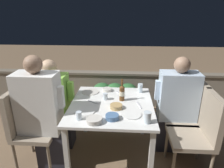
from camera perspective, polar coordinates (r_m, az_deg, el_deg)
ground_plane at (r=2.75m, az=-0.12°, el=-19.18°), size 16.00×16.00×0.00m
parapet_wall at (r=3.82m, az=1.35°, el=-1.28°), size 9.00×0.18×0.66m
dining_table at (r=2.39m, az=-0.13°, el=-7.43°), size 0.96×1.05×0.72m
planter_hedge at (r=3.39m, az=0.80°, el=-4.19°), size 0.79×0.47×0.60m
chair_left_near at (r=2.50m, az=-23.31°, el=-9.86°), size 0.45×0.45×0.95m
person_white_polo at (r=2.37m, az=-19.18°, el=-8.16°), size 0.51×0.26×1.33m
chair_left_far at (r=2.79m, az=-19.83°, el=-6.11°), size 0.45×0.45×0.95m
person_green_blouse at (r=2.70m, az=-15.81°, el=-5.68°), size 0.49×0.26×1.20m
chair_right_near at (r=2.39m, az=24.12°, el=-11.49°), size 0.45×0.45×0.95m
chair_right_far at (r=2.72m, az=21.50°, el=-7.07°), size 0.45×0.45×0.95m
person_blue_shirt at (r=2.64m, az=17.34°, el=-5.95°), size 0.52×0.26×1.25m
beer_bottle at (r=2.40m, az=2.87°, el=-2.42°), size 0.07×0.07×0.27m
plate_0 at (r=2.14m, az=5.42°, el=-8.61°), size 0.22×0.22×0.01m
plate_1 at (r=2.21m, az=-7.80°, el=-7.68°), size 0.23×0.23×0.01m
plate_2 at (r=2.69m, az=-6.21°, el=-2.26°), size 0.22×0.22×0.01m
bowl_0 at (r=2.71m, az=-1.38°, el=-1.54°), size 0.12×0.12×0.04m
bowl_1 at (r=2.00m, az=-5.12°, el=-10.12°), size 0.16×0.16×0.05m
bowl_2 at (r=2.04m, az=0.04°, el=-9.28°), size 0.14×0.14×0.05m
bowl_3 at (r=2.24m, az=1.21°, el=-6.35°), size 0.14×0.14×0.05m
glass_cup_0 at (r=2.05m, az=-9.45°, el=-8.90°), size 0.06×0.06×0.08m
glass_cup_1 at (r=2.45m, az=-1.94°, el=-3.57°), size 0.06×0.06×0.08m
glass_cup_2 at (r=2.68m, az=8.04°, el=-1.17°), size 0.06×0.06×0.12m
glass_cup_3 at (r=2.00m, az=10.03°, el=-9.38°), size 0.08×0.08×0.12m
fork_0 at (r=2.63m, az=2.42°, el=-2.71°), size 0.12×0.14×0.01m
fork_1 at (r=2.34m, az=7.79°, el=-5.98°), size 0.06×0.17×0.01m
fork_2 at (r=2.40m, az=-5.40°, el=-5.17°), size 0.15×0.11×0.01m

